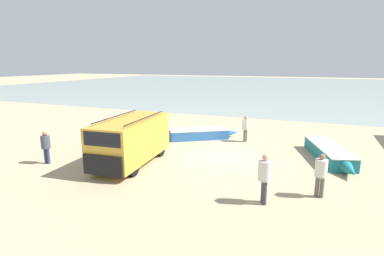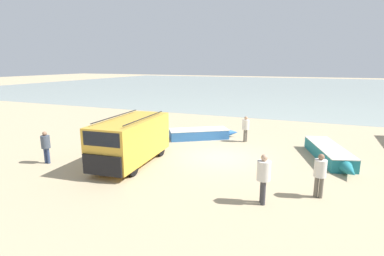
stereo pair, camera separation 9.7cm
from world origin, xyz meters
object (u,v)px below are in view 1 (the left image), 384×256
Objects in this scene: parked_van at (131,139)px; fisherman_3 at (321,171)px; fishing_rowboat_0 at (201,134)px; fisherman_1 at (246,127)px; fishing_rowboat_2 at (133,123)px; fisherman_2 at (265,174)px; fishing_rowboat_1 at (330,154)px; fisherman_0 at (46,145)px.

parked_van is 8.50m from fisherman_3.
fisherman_1 is at bearing -28.63° from fishing_rowboat_0.
fisherman_2 is at bearing 13.80° from fishing_rowboat_2.
fishing_rowboat_1 is 4.96m from fisherman_3.
parked_van is 2.86× the size of fisherman_2.
fisherman_2 is at bearing -41.48° from fisherman_3.
fishing_rowboat_0 is 0.99× the size of fishing_rowboat_2.
fishing_rowboat_1 is 14.14m from fisherman_0.
fishing_rowboat_1 is at bearing 110.14° from parked_van.
fishing_rowboat_0 is 2.94m from fisherman_1.
fishing_rowboat_1 is (7.64, -1.71, 0.02)m from fishing_rowboat_0.
fisherman_3 is at bearing -23.32° from fishing_rowboat_1.
fisherman_1 reaches higher than fisherman_0.
fisherman_3 is at bearing -36.99° from fisherman_1.
fishing_rowboat_1 is 13.94m from fishing_rowboat_2.
fisherman_0 is 0.89× the size of fisherman_2.
fisherman_1 is (4.22, 6.24, -0.25)m from parked_van.
fisherman_2 is (-2.33, -6.17, 0.75)m from fishing_rowboat_1.
fisherman_0 is 10.52m from fisherman_2.
fisherman_2 is at bearing -37.80° from fishing_rowboat_1.
fishing_rowboat_2 is 2.44× the size of fisherman_2.
parked_van reaches higher than fishing_rowboat_2.
fisherman_3 is at bearing -164.85° from fisherman_2.
fishing_rowboat_0 is at bearing -153.88° from fisherman_1.
fishing_rowboat_0 is 0.81× the size of fishing_rowboat_1.
fisherman_0 is 11.24m from fisherman_1.
fisherman_1 is (8.85, -0.96, 0.66)m from fishing_rowboat_2.
fisherman_2 is 2.22m from fisherman_3.
parked_van reaches higher than fisherman_3.
fisherman_1 is 8.50m from fisherman_2.
fisherman_2 is 1.09× the size of fisherman_3.
parked_van is 1.17× the size of fishing_rowboat_2.
fishing_rowboat_2 is 2.72× the size of fisherman_1.
fisherman_3 is at bearing 21.84° from fishing_rowboat_2.
fisherman_0 reaches higher than fishing_rowboat_1.
fisherman_1 is at bearing -93.73° from fisherman_2.
fishing_rowboat_2 is at bearing -119.21° from fishing_rowboat_1.
fisherman_2 is at bearing 68.87° from parked_van.
fisherman_2 reaches higher than fisherman_0.
fisherman_0 is at bearing -82.53° from fishing_rowboat_1.
fishing_rowboat_2 is 14.53m from fisherman_2.
fishing_rowboat_2 is at bearing -59.33° from fisherman_2.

